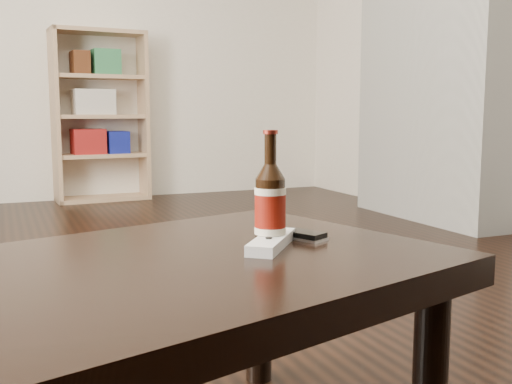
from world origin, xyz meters
name	(u,v)px	position (x,y,z in m)	size (l,w,h in m)	color
floor	(74,333)	(0.00, 0.00, -0.01)	(5.00, 6.00, 0.01)	black
wall_back	(20,22)	(0.00, 3.01, 1.35)	(5.00, 0.02, 2.70)	beige
chimney_breast	(436,4)	(2.35, 1.20, 1.35)	(0.30, 1.20, 2.70)	beige
bookshelf	(98,113)	(0.53, 2.92, 0.68)	(0.72, 0.37, 1.31)	#A37C59
coffee_table	(126,302)	(0.00, -0.91, 0.37)	(1.28, 0.95, 0.43)	black
beer_bottle	(270,205)	(0.29, -0.84, 0.51)	(0.08, 0.08, 0.22)	black
phone	(303,235)	(0.38, -0.82, 0.43)	(0.08, 0.10, 0.02)	#BABABD
remote	(272,242)	(0.29, -0.86, 0.44)	(0.16, 0.18, 0.02)	silver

